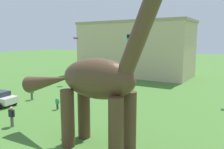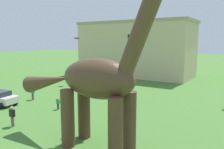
{
  "view_description": "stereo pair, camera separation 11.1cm",
  "coord_description": "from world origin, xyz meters",
  "views": [
    {
      "loc": [
        11.01,
        -6.44,
        7.03
      ],
      "look_at": [
        3.05,
        6.49,
        4.75
      ],
      "focal_mm": 36.72,
      "sensor_mm": 36.0,
      "label": 1
    },
    {
      "loc": [
        11.1,
        -6.38,
        7.03
      ],
      "look_at": [
        3.05,
        6.49,
        4.75
      ],
      "focal_mm": 36.72,
      "sensor_mm": 36.0,
      "label": 2
    }
  ],
  "objects": [
    {
      "name": "dinosaur_sculpture",
      "position": [
        2.72,
        5.21,
        4.63
      ],
      "size": [
        12.24,
        2.59,
        12.79
      ],
      "rotation": [
        0.0,
        0.0,
        0.52
      ],
      "color": "#513823",
      "rests_on": "ground_plane"
    },
    {
      "name": "person_far_spectator",
      "position": [
        -5.62,
        9.93,
        0.76
      ],
      "size": [
        0.47,
        0.21,
        1.25
      ],
      "rotation": [
        0.0,
        0.0,
        5.7
      ],
      "color": "#2D3347",
      "rests_on": "ground_plane"
    },
    {
      "name": "person_photographer",
      "position": [
        -5.4,
        4.57,
        1.02
      ],
      "size": [
        0.63,
        0.28,
        1.68
      ],
      "rotation": [
        0.0,
        0.0,
        0.85
      ],
      "color": "#6B6056",
      "rests_on": "ground_plane"
    },
    {
      "name": "person_strolling_adult",
      "position": [
        -10.97,
        11.11,
        1.02
      ],
      "size": [
        0.63,
        0.28,
        1.69
      ],
      "rotation": [
        0.0,
        0.0,
        0.56
      ],
      "color": "#6B6056",
      "rests_on": "ground_plane"
    },
    {
      "name": "kite_mid_left",
      "position": [
        -13.34,
        22.07,
        7.32
      ],
      "size": [
        0.97,
        0.78,
        1.12
      ],
      "color": "purple"
    },
    {
      "name": "kite_far_left",
      "position": [
        -3.2,
        21.21,
        7.37
      ],
      "size": [
        0.74,
        0.74,
        0.85
      ],
      "color": "black"
    },
    {
      "name": "background_building_block",
      "position": [
        -9.4,
        35.32,
        5.34
      ],
      "size": [
        22.45,
        9.63,
        10.67
      ],
      "color": "#CCB78E",
      "rests_on": "ground_plane"
    }
  ]
}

